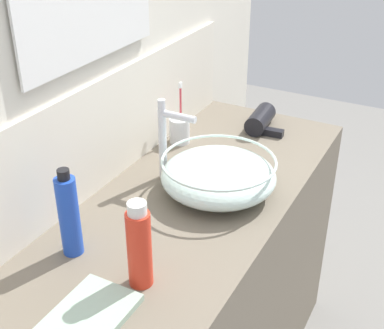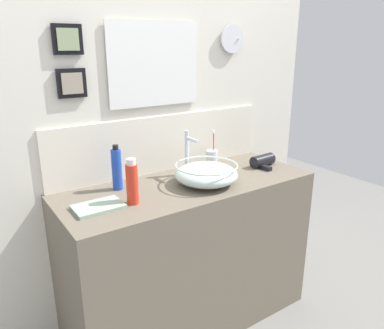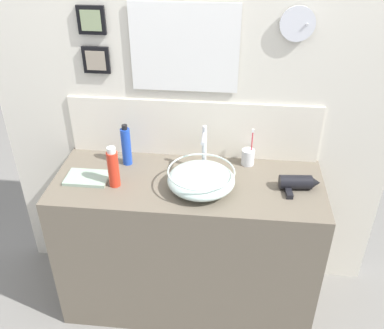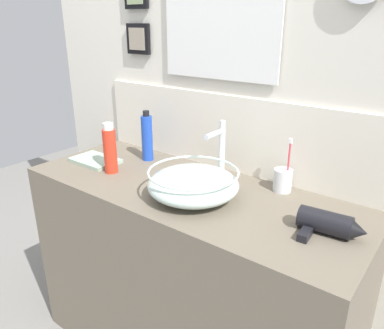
% 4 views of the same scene
% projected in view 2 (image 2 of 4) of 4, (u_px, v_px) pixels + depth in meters
% --- Properties ---
extents(ground_plane, '(6.00, 6.00, 0.00)m').
position_uv_depth(ground_plane, '(189.00, 317.00, 2.21)').
color(ground_plane, gray).
extents(vanity_counter, '(1.36, 0.53, 0.84)m').
position_uv_depth(vanity_counter, '(189.00, 254.00, 2.08)').
color(vanity_counter, '#6B6051').
rests_on(vanity_counter, ground).
extents(back_panel, '(2.11, 0.10, 2.56)m').
position_uv_depth(back_panel, '(158.00, 94.00, 2.05)').
color(back_panel, silver).
rests_on(back_panel, ground).
extents(glass_bowl_sink, '(0.33, 0.33, 0.11)m').
position_uv_depth(glass_bowl_sink, '(206.00, 174.00, 1.93)').
color(glass_bowl_sink, silver).
rests_on(glass_bowl_sink, vanity_counter).
extents(faucet, '(0.02, 0.12, 0.25)m').
position_uv_depth(faucet, '(188.00, 150.00, 2.03)').
color(faucet, silver).
rests_on(faucet, vanity_counter).
extents(hair_drier, '(0.20, 0.14, 0.07)m').
position_uv_depth(hair_drier, '(264.00, 160.00, 2.23)').
color(hair_drier, black).
rests_on(hair_drier, vanity_counter).
extents(toothbrush_cup, '(0.07, 0.07, 0.21)m').
position_uv_depth(toothbrush_cup, '(212.00, 157.00, 2.25)').
color(toothbrush_cup, silver).
rests_on(toothbrush_cup, vanity_counter).
extents(spray_bottle, '(0.05, 0.05, 0.21)m').
position_uv_depth(spray_bottle, '(132.00, 183.00, 1.68)').
color(spray_bottle, red).
rests_on(spray_bottle, vanity_counter).
extents(shampoo_bottle, '(0.05, 0.05, 0.23)m').
position_uv_depth(shampoo_bottle, '(117.00, 169.00, 1.84)').
color(shampoo_bottle, blue).
rests_on(shampoo_bottle, vanity_counter).
extents(hand_towel, '(0.21, 0.14, 0.02)m').
position_uv_depth(hand_towel, '(98.00, 207.00, 1.65)').
color(hand_towel, '#99B29E').
rests_on(hand_towel, vanity_counter).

